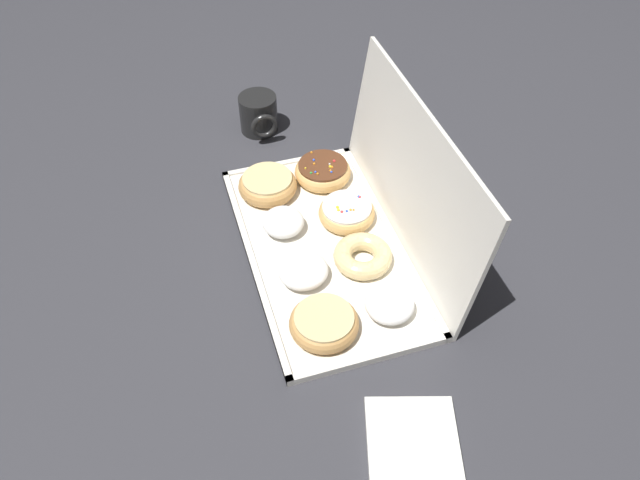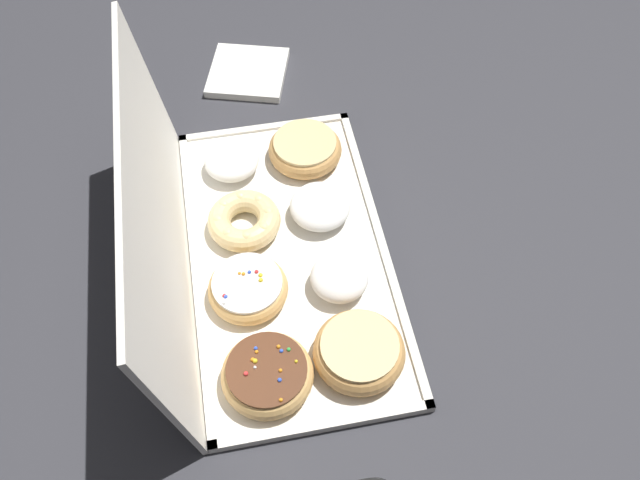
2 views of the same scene
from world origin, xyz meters
The scene contains 12 objects.
ground_plane centered at (0.00, 0.00, 0.00)m, with size 3.00×3.00×0.00m, color #333338.
donut_box centered at (0.00, 0.00, 0.01)m, with size 0.53×0.29×0.01m.
box_lid_open centered at (0.00, 0.17, 0.14)m, with size 0.53×0.28×0.01m, color silver.
glazed_ring_donut_0 centered at (-0.18, -0.06, 0.03)m, with size 0.12×0.12×0.04m.
powdered_filled_donut_1 centered at (-0.07, -0.06, 0.03)m, with size 0.08×0.08×0.04m.
powdered_filled_donut_2 centered at (0.06, -0.06, 0.03)m, with size 0.09×0.09×0.04m.
glazed_ring_donut_3 centered at (0.18, -0.06, 0.03)m, with size 0.12×0.12×0.04m.
sprinkle_donut_4 centered at (-0.19, 0.06, 0.03)m, with size 0.12×0.12×0.04m.
sprinkle_donut_5 centered at (-0.06, 0.07, 0.03)m, with size 0.11×0.11×0.04m.
cruller_donut_6 centered at (0.06, 0.06, 0.03)m, with size 0.11×0.11×0.04m.
powdered_filled_donut_7 centered at (0.18, 0.06, 0.03)m, with size 0.09×0.09×0.04m.
napkin_stack centered at (0.41, 0.01, 0.01)m, with size 0.13×0.13×0.01m, color white.
Camera 2 is at (-0.54, 0.06, 0.82)m, focal length 37.20 mm.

